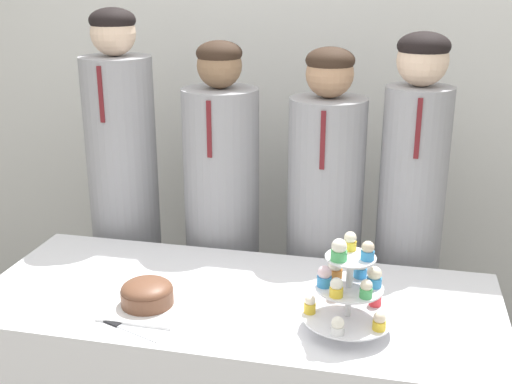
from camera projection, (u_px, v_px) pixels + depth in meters
The scene contains 8 objects.
wall_back at pixel (297, 64), 3.04m from camera, with size 9.00×0.06×2.70m.
round_cake at pixel (147, 295), 2.08m from camera, with size 0.25×0.25×0.09m.
cake_knife at pixel (121, 327), 1.97m from camera, with size 0.23×0.10×0.01m.
cupcake_stand at pixel (349, 287), 1.91m from camera, with size 0.28×0.28×0.31m.
student_0 at pixel (125, 210), 2.80m from camera, with size 0.30×0.30×1.63m.
student_1 at pixel (222, 232), 2.73m from camera, with size 0.31×0.32×1.51m.
student_2 at pixel (324, 242), 2.64m from camera, with size 0.30×0.31×1.50m.
student_3 at pixel (408, 236), 2.55m from camera, with size 0.26×0.26×1.56m.
Camera 1 is at (0.49, -1.50, 1.75)m, focal length 45.00 mm.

